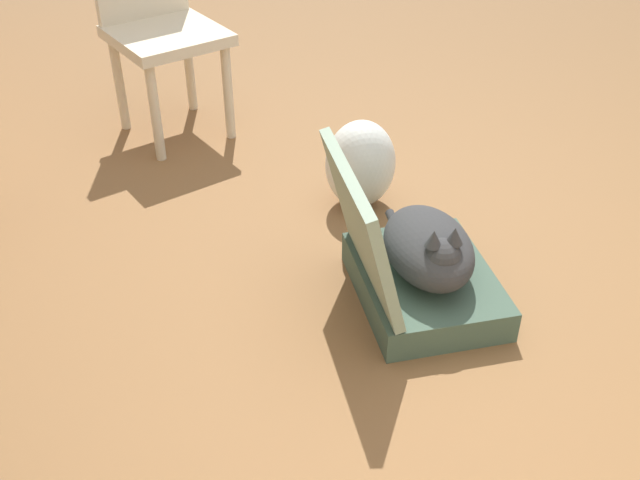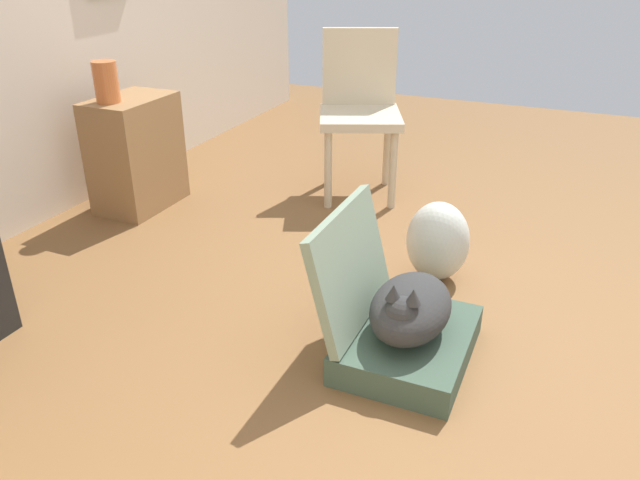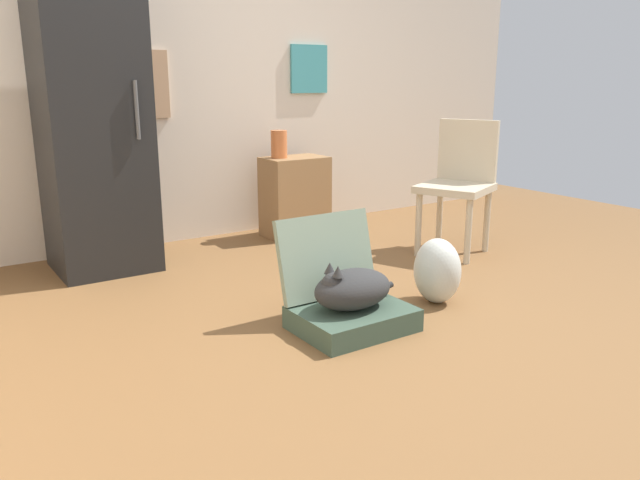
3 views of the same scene
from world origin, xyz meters
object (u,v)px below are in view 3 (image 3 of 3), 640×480
(side_table, at_px, (295,197))
(refrigerator, at_px, (93,124))
(plastic_bag_white, at_px, (437,271))
(vase_tall, at_px, (279,144))
(chair, at_px, (459,180))
(suitcase_base, at_px, (352,319))
(cat, at_px, (351,289))

(side_table, bearing_deg, refrigerator, -178.11)
(plastic_bag_white, relative_size, refrigerator, 0.20)
(vase_tall, height_order, chair, chair)
(suitcase_base, xyz_separation_m, plastic_bag_white, (0.63, 0.06, 0.13))
(suitcase_base, distance_m, plastic_bag_white, 0.65)
(side_table, distance_m, chair, 1.30)
(plastic_bag_white, height_order, refrigerator, refrigerator)
(cat, relative_size, chair, 0.53)
(suitcase_base, relative_size, vase_tall, 2.65)
(chair, bearing_deg, vase_tall, -165.57)
(cat, height_order, vase_tall, vase_tall)
(cat, height_order, side_table, side_table)
(suitcase_base, xyz_separation_m, side_table, (0.79, 1.83, 0.26))
(chair, bearing_deg, cat, -86.41)
(cat, xyz_separation_m, plastic_bag_white, (0.64, 0.06, -0.03))
(refrigerator, bearing_deg, side_table, 1.89)
(suitcase_base, height_order, side_table, side_table)
(chair, bearing_deg, side_table, -169.21)
(refrigerator, bearing_deg, plastic_bag_white, -51.59)
(plastic_bag_white, height_order, chair, chair)
(suitcase_base, distance_m, cat, 0.16)
(cat, xyz_separation_m, chair, (1.51, 0.76, 0.30))
(cat, xyz_separation_m, refrigerator, (-0.72, 1.78, 0.73))
(refrigerator, distance_m, vase_tall, 1.42)
(suitcase_base, height_order, plastic_bag_white, plastic_bag_white)
(suitcase_base, relative_size, side_table, 0.90)
(cat, bearing_deg, vase_tall, 70.00)
(suitcase_base, bearing_deg, plastic_bag_white, 5.11)
(suitcase_base, distance_m, side_table, 2.01)
(plastic_bag_white, bearing_deg, refrigerator, 128.41)
(suitcase_base, distance_m, refrigerator, 2.12)
(plastic_bag_white, bearing_deg, suitcase_base, -174.89)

